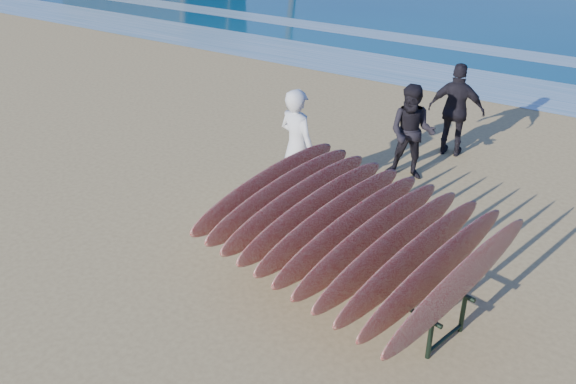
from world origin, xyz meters
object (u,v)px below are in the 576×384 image
at_px(surfboard_rack, 350,229).
at_px(person_white, 297,147).
at_px(person_dark_a, 412,132).
at_px(person_dark_b, 456,110).

distance_m(surfboard_rack, person_white, 2.48).
xyz_separation_m(person_white, person_dark_a, (1.17, 1.81, -0.11)).
relative_size(surfboard_rack, person_dark_a, 2.22).
xyz_separation_m(surfboard_rack, person_dark_b, (-0.38, 4.85, 0.01)).
bearing_deg(surfboard_rack, person_white, 150.97).
distance_m(surfboard_rack, person_dark_a, 3.54).
bearing_deg(person_white, surfboard_rack, 152.72).
bearing_deg(person_white, person_dark_a, -107.97).
xyz_separation_m(surfboard_rack, person_dark_a, (-0.67, 3.48, -0.04)).
height_order(surfboard_rack, person_dark_b, person_dark_b).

